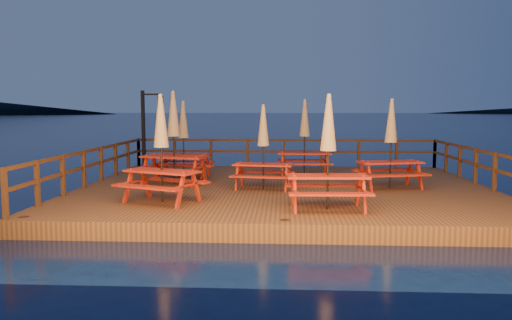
% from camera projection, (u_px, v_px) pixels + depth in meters
% --- Properties ---
extents(ground, '(500.00, 500.00, 0.00)m').
position_uv_depth(ground, '(284.00, 199.00, 14.99)').
color(ground, '#051033').
rests_on(ground, ground).
extents(deck, '(12.00, 10.00, 0.40)m').
position_uv_depth(deck, '(284.00, 192.00, 14.97)').
color(deck, '#462E16').
rests_on(deck, ground).
extents(deck_piles, '(11.44, 9.44, 1.40)m').
position_uv_depth(deck_piles, '(284.00, 209.00, 15.02)').
color(deck_piles, '#331F10').
rests_on(deck_piles, ground).
extents(railing, '(11.80, 9.75, 1.10)m').
position_uv_depth(railing, '(285.00, 155.00, 16.64)').
color(railing, '#331F10').
rests_on(railing, deck).
extents(lamp_post, '(0.85, 0.18, 3.00)m').
position_uv_depth(lamp_post, '(147.00, 121.00, 19.57)').
color(lamp_post, black).
rests_on(lamp_post, deck).
extents(picnic_table_0, '(2.31, 2.13, 2.66)m').
position_uv_depth(picnic_table_0, '(161.00, 147.00, 12.19)').
color(picnic_table_0, maroon).
rests_on(picnic_table_0, deck).
extents(picnic_table_1, '(1.86, 1.54, 2.62)m').
position_uv_depth(picnic_table_1, '(305.00, 136.00, 17.19)').
color(picnic_table_1, maroon).
rests_on(picnic_table_1, deck).
extents(picnic_table_2, '(1.95, 1.67, 2.57)m').
position_uv_depth(picnic_table_2, '(183.00, 137.00, 16.83)').
color(picnic_table_2, maroon).
rests_on(picnic_table_2, deck).
extents(picnic_table_3, '(1.91, 1.59, 2.64)m').
position_uv_depth(picnic_table_3, '(328.00, 150.00, 11.33)').
color(picnic_table_3, maroon).
rests_on(picnic_table_3, deck).
extents(picnic_table_4, '(2.09, 1.85, 2.59)m').
position_uv_depth(picnic_table_4, '(391.00, 142.00, 14.39)').
color(picnic_table_4, maroon).
rests_on(picnic_table_4, deck).
extents(picnic_table_5, '(2.32, 2.06, 2.84)m').
position_uv_depth(picnic_table_5, '(174.00, 136.00, 15.27)').
color(picnic_table_5, maroon).
rests_on(picnic_table_5, deck).
extents(picnic_table_6, '(1.86, 1.60, 2.42)m').
position_uv_depth(picnic_table_6, '(263.00, 145.00, 14.25)').
color(picnic_table_6, maroon).
rests_on(picnic_table_6, deck).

